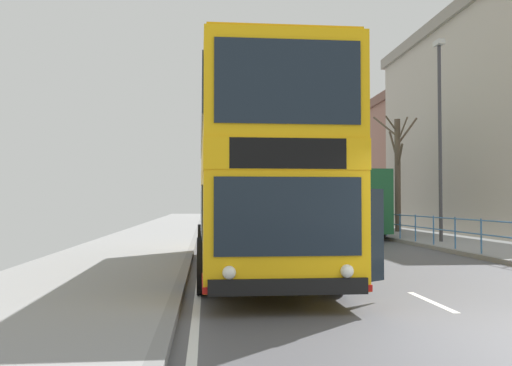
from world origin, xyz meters
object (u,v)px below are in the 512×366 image
(street_lamp_far_side, at_px, (440,125))
(bare_tree_far_01, at_px, (356,175))
(background_bus_far_lane, at_px, (337,202))
(bare_tree_far_02, at_px, (398,169))
(double_decker_bus_main, at_px, (255,177))
(background_building_01, at_px, (443,160))

(street_lamp_far_side, bearing_deg, bare_tree_far_01, 86.52)
(background_bus_far_lane, bearing_deg, bare_tree_far_01, 69.45)
(background_bus_far_lane, height_order, bare_tree_far_01, bare_tree_far_01)
(background_bus_far_lane, distance_m, bare_tree_far_02, 3.96)
(street_lamp_far_side, bearing_deg, background_bus_far_lane, 110.50)
(double_decker_bus_main, bearing_deg, street_lamp_far_side, 45.69)
(double_decker_bus_main, bearing_deg, bare_tree_far_01, 69.73)
(background_bus_far_lane, relative_size, background_building_01, 0.76)
(bare_tree_far_01, height_order, bare_tree_far_02, bare_tree_far_01)
(bare_tree_far_02, height_order, background_building_01, background_building_01)
(double_decker_bus_main, height_order, background_building_01, background_building_01)
(bare_tree_far_02, bearing_deg, background_bus_far_lane, -166.59)
(bare_tree_far_01, distance_m, bare_tree_far_02, 8.63)
(street_lamp_far_side, bearing_deg, double_decker_bus_main, -134.31)
(background_building_01, bearing_deg, double_decker_bus_main, -120.07)
(background_bus_far_lane, distance_m, background_building_01, 20.73)
(double_decker_bus_main, bearing_deg, background_building_01, 59.93)
(double_decker_bus_main, relative_size, bare_tree_far_02, 1.67)
(bare_tree_far_01, xyz_separation_m, background_building_01, (9.01, 6.67, 1.64))
(background_bus_far_lane, xyz_separation_m, bare_tree_far_02, (3.46, 0.82, 1.74))
(bare_tree_far_01, bearing_deg, background_building_01, 36.49)
(background_building_01, bearing_deg, bare_tree_far_01, -143.51)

